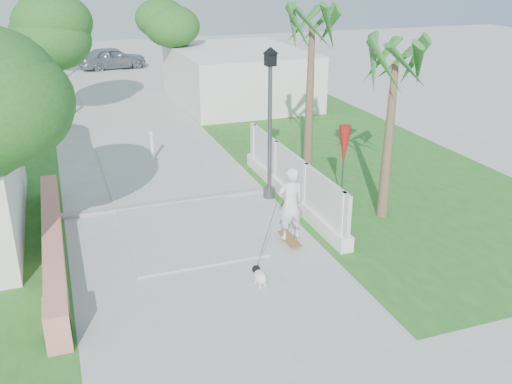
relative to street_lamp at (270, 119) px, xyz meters
name	(u,v)px	position (x,y,z in m)	size (l,w,h in m)	color
ground	(232,314)	(-2.90, -5.50, -2.43)	(90.00, 90.00, 0.00)	#B7B7B2
path_strip	(114,101)	(-2.90, 14.50, -2.40)	(3.20, 36.00, 0.06)	#B7B7B2
curb	(171,202)	(-2.90, 0.50, -2.38)	(6.50, 0.25, 0.10)	#999993
grass_right	(350,157)	(4.10, 2.50, -2.42)	(8.00, 20.00, 0.01)	#276720
pink_wall	(53,249)	(-6.20, -1.95, -2.11)	(0.45, 8.20, 0.80)	tan
lattice_fence	(291,184)	(0.50, -0.50, -1.88)	(0.35, 7.00, 1.50)	white
building_right	(238,75)	(3.10, 12.50, -1.13)	(6.00, 8.00, 2.60)	silver
street_lamp	(270,119)	(0.00, 0.00, 0.00)	(0.44, 0.44, 4.44)	#59595E
bollard	(152,146)	(-2.70, 4.50, -1.84)	(0.14, 0.14, 1.09)	white
patio_umbrella	(344,147)	(1.90, -1.00, -0.74)	(0.36, 0.36, 2.30)	#59595E
tree_path_left	(42,35)	(-5.88, 10.48, 1.39)	(3.40, 3.40, 5.23)	#4C3826
tree_path_right	(173,28)	(0.32, 14.48, 1.07)	(3.00, 3.00, 4.79)	#4C3826
tree_path_far	(44,15)	(-5.68, 20.48, 1.39)	(3.20, 3.20, 5.17)	#4C3826
palm_far	(312,38)	(1.70, 1.00, 2.06)	(1.80, 1.80, 5.30)	brown
palm_near	(395,73)	(2.50, -2.30, 1.53)	(1.80, 1.80, 4.70)	brown
skateboarder	(274,223)	(-1.21, -3.50, -1.56)	(1.76, 1.98, 2.00)	brown
dog	(260,276)	(-1.99, -4.62, -2.21)	(0.31, 0.59, 0.41)	white
parked_car	(112,58)	(-1.81, 24.09, -1.70)	(1.72, 4.28, 1.46)	#ADAFB6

